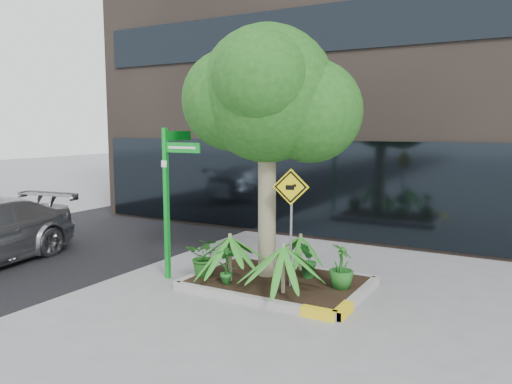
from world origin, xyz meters
The scene contains 13 objects.
ground centered at (0.00, 0.00, 0.00)m, with size 80.00×80.00×0.00m, color gray.
asphalt_road centered at (-6.50, 0.00, 0.01)m, with size 7.00×80.00×0.01m, color black.
planter centered at (0.23, 0.27, 0.10)m, with size 3.35×2.36×0.15m.
tree centered at (-0.12, 0.47, 3.67)m, with size 3.35×2.97×5.02m.
palm_front centered at (0.64, -0.36, 0.99)m, with size 1.01×1.01×1.12m.
palm_left centered at (-0.55, -0.21, 1.00)m, with size 1.02×1.02×1.14m.
palm_back centered at (0.32, 1.08, 0.85)m, with size 0.85×0.85×0.94m.
shrub_a centered at (-1.15, -0.18, 0.54)m, with size 0.70×0.70×0.78m, color #205D1A.
shrub_b centered at (1.43, 0.40, 0.55)m, with size 0.45×0.45×0.81m, color #1F5E1C.
shrub_c centered at (-0.49, -0.43, 0.52)m, with size 0.39×0.39×0.74m, color #226F23.
shrub_d centered at (0.68, 0.64, 0.51)m, with size 0.39×0.39×0.72m, color #1A5C1F.
street_sign_post centered at (-1.94, -0.24, 1.88)m, with size 0.90×0.89×3.04m.
cattle_sign centered at (0.56, 0.09, 1.61)m, with size 0.64×0.24×2.16m.
Camera 1 is at (4.40, -7.99, 3.04)m, focal length 35.00 mm.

